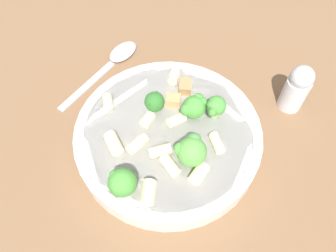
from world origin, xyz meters
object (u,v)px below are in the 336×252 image
broccoli_floret_2 (191,150)px  rigatoni_7 (174,76)px  broccoli_floret_1 (154,102)px  rigatoni_1 (108,101)px  chicken_chunk_1 (173,100)px  rigatoni_8 (177,120)px  rigatoni_0 (138,144)px  rigatoni_6 (147,120)px  pasta_bowl (168,135)px  broccoli_floret_0 (194,107)px  rigatoni_4 (217,143)px  pepper_shaker (298,90)px  broccoli_floret_4 (122,183)px  rigatoni_5 (170,165)px  rigatoni_3 (160,151)px  rigatoni_10 (148,192)px  spoon (114,60)px  rigatoni_9 (114,145)px  rigatoni_2 (199,173)px  chicken_chunk_0 (185,87)px  broccoli_floret_3 (216,108)px

broccoli_floret_2 → rigatoni_7: size_ratio=1.82×
broccoli_floret_1 → rigatoni_7: (0.05, -0.05, -0.01)m
rigatoni_1 → chicken_chunk_1: (-0.03, -0.09, 0.00)m
rigatoni_7 → rigatoni_8: 0.08m
rigatoni_0 → rigatoni_6: bearing=-36.8°
broccoli_floret_2 → rigatoni_6: broccoli_floret_2 is taller
pasta_bowl → chicken_chunk_1: 0.05m
broccoli_floret_0 → chicken_chunk_1: size_ratio=1.83×
rigatoni_4 → pepper_shaker: pepper_shaker is taller
broccoli_floret_4 → broccoli_floret_0: bearing=-58.3°
broccoli_floret_2 → rigatoni_5: 0.03m
rigatoni_7 → broccoli_floret_4: bearing=141.0°
broccoli_floret_0 → pepper_shaker: pepper_shaker is taller
rigatoni_3 → rigatoni_4: 0.08m
broccoli_floret_2 → rigatoni_1: bearing=32.0°
rigatoni_5 → rigatoni_10: size_ratio=0.99×
broccoli_floret_1 → rigatoni_1: broccoli_floret_1 is taller
broccoli_floret_2 → spoon: size_ratio=0.26×
rigatoni_4 → chicken_chunk_1: chicken_chunk_1 is taller
rigatoni_9 → broccoli_floret_4: bearing=175.9°
rigatoni_0 → rigatoni_2: bearing=-139.3°
broccoli_floret_2 → rigatoni_2: 0.03m
broccoli_floret_2 → rigatoni_8: (0.06, -0.00, -0.01)m
broccoli_floret_2 → rigatoni_10: 0.07m
spoon → pasta_bowl: bearing=-170.5°
rigatoni_6 → pepper_shaker: pepper_shaker is taller
broccoli_floret_1 → rigatoni_7: broccoli_floret_1 is taller
rigatoni_0 → rigatoni_5: bearing=-146.8°
rigatoni_8 → rigatoni_10: (-0.09, 0.07, 0.00)m
rigatoni_0 → rigatoni_6: (0.03, -0.02, 0.00)m
rigatoni_5 → chicken_chunk_0: (0.11, -0.07, 0.00)m
rigatoni_9 → chicken_chunk_1: bearing=-66.0°
rigatoni_3 → pepper_shaker: size_ratio=0.34×
rigatoni_2 → rigatoni_10: size_ratio=0.89×
chicken_chunk_1 → broccoli_floret_1: bearing=95.1°
broccoli_floret_0 → broccoli_floret_2: 0.07m
rigatoni_0 → rigatoni_10: size_ratio=1.01×
rigatoni_5 → rigatoni_10: bearing=124.7°
rigatoni_10 → spoon: size_ratio=0.18×
pasta_bowl → rigatoni_2: size_ratio=10.04×
rigatoni_4 → rigatoni_7: (0.13, 0.01, 0.00)m
rigatoni_1 → rigatoni_3: bearing=-157.2°
rigatoni_5 → rigatoni_8: bearing=-27.7°
rigatoni_1 → pepper_shaker: (-0.08, -0.27, -0.00)m
broccoli_floret_4 → broccoli_floret_1: bearing=-35.7°
broccoli_floret_4 → rigatoni_2: (-0.01, -0.09, -0.02)m
broccoli_floret_3 → rigatoni_1: 0.16m
chicken_chunk_0 → rigatoni_10: bearing=143.4°
rigatoni_7 → rigatoni_10: 0.19m
spoon → rigatoni_4: bearing=-160.2°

